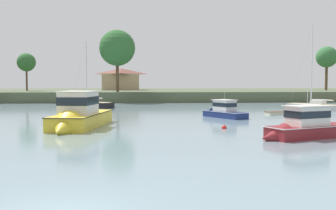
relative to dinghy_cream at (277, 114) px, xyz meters
name	(u,v)px	position (x,y,z in m)	size (l,w,h in m)	color
far_shore_bank	(133,94)	(-18.87, 54.78, 0.89)	(217.80, 52.82, 2.07)	#4C563D
dinghy_cream	(277,114)	(0.00, 0.00, 0.00)	(3.29, 2.06, 0.57)	beige
cruiser_yellow	(78,119)	(-21.95, -12.44, 0.62)	(4.71, 11.22, 6.02)	gold
sailboat_black	(90,106)	(-24.69, 15.36, 0.10)	(7.97, 6.98, 11.04)	black
cruiser_maroon	(304,130)	(-5.14, -19.49, 0.42)	(8.13, 4.80, 4.42)	maroon
sailboat_grey	(315,108)	(8.26, 7.55, 0.12)	(6.48, 8.03, 12.67)	gray
cruiser_navy	(221,113)	(-7.51, -2.88, 0.36)	(4.69, 6.58, 3.56)	navy
mooring_buoy_red	(224,128)	(-9.52, -13.62, -0.07)	(0.43, 0.43, 0.48)	red
shore_tree_center_right	(26,62)	(-42.56, 43.00, 8.34)	(4.13, 4.13, 8.53)	brown
shore_tree_left	(117,48)	(-21.42, 31.64, 10.67)	(7.17, 7.17, 12.36)	brown
shore_tree_inland_a	(327,57)	(29.09, 46.60, 10.05)	(5.21, 5.21, 10.82)	brown
cottage_hillside	(121,79)	(-21.91, 54.39, 4.79)	(9.85, 10.21, 5.56)	tan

